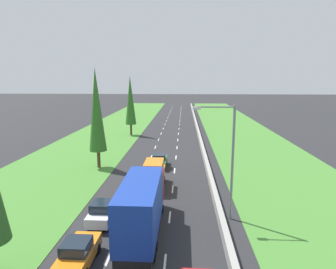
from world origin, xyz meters
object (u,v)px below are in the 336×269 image
Objects in this scene: green_hatchback_centre_lane at (160,161)px; orange_van_centre_lane at (154,175)px; white_hatchback_left_lane at (103,212)px; street_light_mast at (228,155)px; orange_hatchback_left_lane at (78,253)px; poplar_tree_second at (97,110)px; blue_box_truck_centre_lane at (142,205)px; poplar_tree_third at (130,101)px.

orange_van_centre_lane is at bearing -89.76° from green_hatchback_centre_lane.
street_light_mast is at bearing 6.20° from white_hatchback_left_lane.
orange_hatchback_left_lane is at bearing -145.85° from street_light_mast.
blue_box_truck_centre_lane is at bearing -63.59° from poplar_tree_second.
green_hatchback_centre_lane is at bearing 90.44° from blue_box_truck_centre_lane.
orange_van_centre_lane is (-0.09, 8.98, -0.78)m from blue_box_truck_centre_lane.
blue_box_truck_centre_lane is 0.82× the size of poplar_tree_third.
street_light_mast reaches higher than orange_hatchback_left_lane.
orange_hatchback_left_lane is at bearing -77.17° from poplar_tree_second.
poplar_tree_third is (-7.35, 27.66, 5.36)m from orange_van_centre_lane.
street_light_mast is at bearing -44.94° from orange_van_centre_lane.
street_light_mast reaches higher than green_hatchback_centre_lane.
poplar_tree_third is at bearing 89.45° from poplar_tree_second.
orange_van_centre_lane is 9.72m from street_light_mast.
poplar_tree_third is (-7.44, 36.64, 4.58)m from blue_box_truck_centre_lane.
orange_van_centre_lane is 0.43× the size of poplar_tree_third.
orange_van_centre_lane is at bearing 75.98° from orange_hatchback_left_lane.
orange_hatchback_left_lane is at bearing -104.02° from orange_van_centre_lane.
street_light_mast is (13.87, -12.72, -1.92)m from poplar_tree_second.
blue_box_truck_centre_lane is 0.77× the size of poplar_tree_second.
orange_van_centre_lane is 29.12m from poplar_tree_third.
poplar_tree_second is at bearing 137.49° from street_light_mast.
orange_hatchback_left_lane is (-3.28, -3.78, -1.35)m from blue_box_truck_centre_lane.
orange_van_centre_lane is at bearing 90.60° from blue_box_truck_centre_lane.
poplar_tree_third is (-4.16, 40.42, 5.93)m from orange_hatchback_left_lane.
white_hatchback_left_lane is 0.34× the size of poplar_tree_third.
poplar_tree_second is (-4.37, 19.17, 6.32)m from orange_hatchback_left_lane.
green_hatchback_centre_lane is at bearing 90.24° from orange_van_centre_lane.
white_hatchback_left_lane is (-0.05, 5.41, 0.00)m from orange_hatchback_left_lane.
street_light_mast is (6.23, 2.67, 3.05)m from blue_box_truck_centre_lane.
blue_box_truck_centre_lane is at bearing -156.78° from street_light_mast.
green_hatchback_centre_lane is at bearing 115.44° from street_light_mast.
green_hatchback_centre_lane is 14.74m from white_hatchback_left_lane.
poplar_tree_second reaches higher than orange_van_centre_lane.
poplar_tree_second is 1.07× the size of poplar_tree_third.
poplar_tree_third is at bearing 104.87° from orange_van_centre_lane.
street_light_mast reaches higher than blue_box_truck_centre_lane.
poplar_tree_second is at bearing 102.83° from orange_hatchback_left_lane.
poplar_tree_second reaches higher than green_hatchback_centre_lane.
orange_van_centre_lane reaches higher than orange_hatchback_left_lane.
poplar_tree_third reaches higher than blue_box_truck_centre_lane.
poplar_tree_second is (-4.32, 13.75, 6.32)m from white_hatchback_left_lane.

